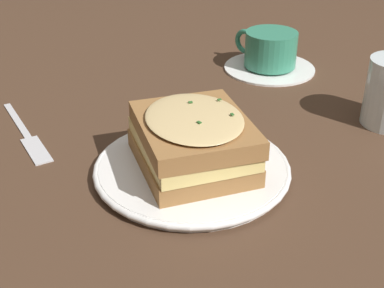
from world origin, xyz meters
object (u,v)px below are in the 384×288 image
object	(u,v)px
dinner_plate	(192,168)
teacup_with_saucer	(270,53)
sandwich	(193,141)
fork	(29,138)

from	to	relation	value
dinner_plate	teacup_with_saucer	world-z (taller)	teacup_with_saucer
dinner_plate	sandwich	world-z (taller)	sandwich
sandwich	fork	world-z (taller)	sandwich
teacup_with_saucer	sandwich	bearing A→B (deg)	112.58
dinner_plate	fork	bearing A→B (deg)	-9.25
sandwich	fork	xyz separation A→B (m)	(0.23, -0.04, -0.04)
teacup_with_saucer	fork	world-z (taller)	teacup_with_saucer
dinner_plate	teacup_with_saucer	xyz separation A→B (m)	(-0.06, -0.35, 0.02)
sandwich	teacup_with_saucer	xyz separation A→B (m)	(-0.06, -0.35, -0.02)
sandwich	fork	distance (m)	0.23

